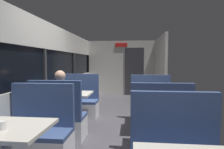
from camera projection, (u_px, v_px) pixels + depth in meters
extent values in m
cube|color=#423F44|center=(111.00, 129.00, 4.05)|extent=(3.30, 9.20, 0.02)
cube|color=beige|center=(45.00, 105.00, 4.16)|extent=(0.08, 8.40, 0.95)
cube|color=beige|center=(43.00, 34.00, 4.06)|extent=(0.08, 8.40, 0.60)
cube|color=black|center=(43.00, 66.00, 4.10)|extent=(0.03, 8.40, 0.75)
cube|color=#2D2D30|center=(45.00, 66.00, 4.10)|extent=(0.06, 0.08, 0.75)
cube|color=#2D2D30|center=(74.00, 65.00, 6.18)|extent=(0.06, 0.08, 0.75)
cube|color=#2D2D30|center=(88.00, 64.00, 8.27)|extent=(0.06, 0.08, 0.75)
cube|color=beige|center=(121.00, 68.00, 8.14)|extent=(2.90, 0.08, 2.30)
cube|color=#333338|center=(134.00, 72.00, 8.04)|extent=(0.80, 0.04, 2.00)
cube|color=red|center=(121.00, 45.00, 8.01)|extent=(0.50, 0.03, 0.16)
cube|color=beige|center=(160.00, 69.00, 6.80)|extent=(0.08, 2.40, 2.30)
cube|color=beige|center=(5.00, 128.00, 2.01)|extent=(0.90, 0.70, 0.04)
cube|color=silver|center=(37.00, 148.00, 2.70)|extent=(0.95, 0.50, 0.39)
cube|color=#384C7A|center=(37.00, 133.00, 2.69)|extent=(0.95, 0.50, 0.06)
cube|color=#384C7A|center=(43.00, 105.00, 2.87)|extent=(0.95, 0.08, 0.65)
cylinder|color=#9E9EA3|center=(71.00, 110.00, 4.19)|extent=(0.10, 0.10, 0.70)
cube|color=beige|center=(70.00, 94.00, 4.17)|extent=(0.90, 0.70, 0.04)
cube|color=silver|center=(60.00, 128.00, 3.55)|extent=(0.95, 0.50, 0.39)
cube|color=#384C7A|center=(59.00, 116.00, 3.53)|extent=(0.95, 0.50, 0.06)
cube|color=#384C7A|center=(54.00, 99.00, 3.30)|extent=(0.95, 0.08, 0.65)
cube|color=silver|center=(79.00, 110.00, 4.86)|extent=(0.95, 0.50, 0.39)
cube|color=#384C7A|center=(79.00, 101.00, 4.84)|extent=(0.95, 0.50, 0.06)
cube|color=#384C7A|center=(81.00, 86.00, 5.03)|extent=(0.95, 0.08, 0.65)
cube|color=#384C7A|center=(174.00, 121.00, 2.10)|extent=(0.95, 0.08, 0.65)
cylinder|color=#9E9EA3|center=(154.00, 115.00, 3.81)|extent=(0.10, 0.10, 0.70)
cube|color=beige|center=(155.00, 97.00, 3.79)|extent=(0.90, 0.70, 0.04)
cube|color=silver|center=(159.00, 136.00, 3.17)|extent=(0.95, 0.50, 0.39)
cube|color=#384C7A|center=(159.00, 122.00, 3.15)|extent=(0.95, 0.50, 0.06)
cube|color=#384C7A|center=(162.00, 104.00, 2.92)|extent=(0.95, 0.08, 0.65)
cube|color=silver|center=(151.00, 114.00, 4.48)|extent=(0.95, 0.50, 0.39)
cube|color=#384C7A|center=(151.00, 104.00, 4.46)|extent=(0.95, 0.50, 0.06)
cube|color=#384C7A|center=(150.00, 88.00, 4.65)|extent=(0.95, 0.08, 0.65)
cube|color=#26262D|center=(60.00, 126.00, 3.55)|extent=(0.30, 0.36, 0.45)
cube|color=#3F598C|center=(60.00, 98.00, 3.56)|extent=(0.34, 0.22, 0.60)
sphere|color=tan|center=(60.00, 76.00, 3.55)|extent=(0.20, 0.20, 0.20)
cylinder|color=#3F598C|center=(54.00, 95.00, 3.76)|extent=(0.07, 0.28, 0.07)
cylinder|color=#3F598C|center=(73.00, 95.00, 3.72)|extent=(0.07, 0.28, 0.07)
cylinder|color=white|center=(64.00, 92.00, 4.03)|extent=(0.07, 0.07, 0.09)
cylinder|color=white|center=(2.00, 126.00, 1.91)|extent=(0.07, 0.07, 0.09)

